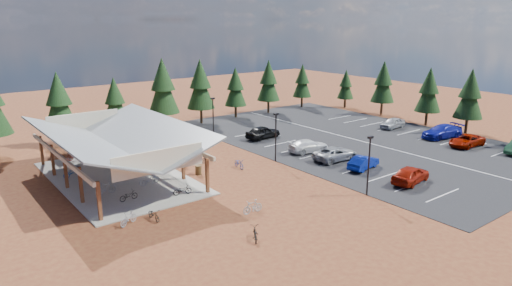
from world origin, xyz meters
name	(u,v)px	position (x,y,z in m)	size (l,w,h in m)	color
ground	(249,176)	(0.00, 0.00, 0.00)	(140.00, 140.00, 0.00)	#5B2517
asphalt_lot	(354,139)	(18.50, 3.00, 0.02)	(27.00, 44.00, 0.04)	black
concrete_pad	(118,178)	(-10.00, 7.00, 0.05)	(10.60, 18.60, 0.10)	gray
bike_pavilion	(115,139)	(-10.00, 7.00, 3.82)	(11.65, 19.40, 4.97)	#522317
lamp_post_0	(369,162)	(5.00, -10.00, 2.98)	(0.50, 0.25, 5.14)	black
lamp_post_1	(276,134)	(5.00, 2.00, 2.98)	(0.50, 0.25, 5.14)	black
lamp_post_2	(213,115)	(5.00, 14.00, 2.98)	(0.50, 0.25, 5.14)	black
trash_bin_0	(198,170)	(-3.53, 3.29, 0.45)	(0.60, 0.60, 0.90)	#443218
trash_bin_1	(183,162)	(-3.51, 6.32, 0.45)	(0.60, 0.60, 0.90)	#443218
pine_2	(59,101)	(-10.73, 22.17, 5.30)	(3.73, 3.73, 8.68)	#382314
pine_3	(115,100)	(-3.98, 22.65, 4.58)	(3.22, 3.22, 7.50)	#382314
pine_4	(163,86)	(2.38, 22.03, 5.86)	(4.12, 4.12, 9.59)	#382314
pine_5	(200,84)	(8.28, 22.38, 5.56)	(3.91, 3.91, 9.11)	#382314
pine_6	(235,87)	(14.55, 22.77, 4.63)	(3.26, 3.26, 7.59)	#382314
pine_7	(269,81)	(20.72, 22.53, 5.09)	(3.58, 3.58, 8.33)	#382314
pine_8	(302,81)	(28.34, 22.93, 4.43)	(3.11, 3.11, 7.25)	#382314
pine_10	(470,94)	(32.57, -3.72, 5.15)	(3.62, 3.62, 8.43)	#382314
pine_11	(429,90)	(32.71, 2.17, 4.94)	(3.47, 3.47, 8.09)	#382314
pine_12	(383,82)	(33.76, 10.64, 5.09)	(3.58, 3.58, 8.34)	#382314
pine_13	(346,85)	(33.83, 18.20, 3.86)	(2.72, 2.72, 6.34)	#382314
bike_0	(129,196)	(-11.47, 0.96, 0.51)	(0.54, 1.56, 0.82)	black
bike_1	(105,188)	(-12.49, 3.40, 0.64)	(0.51, 1.80, 1.08)	gray
bike_2	(72,172)	(-13.37, 9.59, 0.59)	(0.65, 1.87, 0.98)	navy
bike_3	(75,155)	(-11.54, 14.80, 0.63)	(0.50, 1.78, 1.07)	maroon
bike_4	(182,190)	(-7.39, -0.61, 0.51)	(0.55, 1.57, 0.83)	black
bike_5	(149,179)	(-8.61, 3.28, 0.63)	(0.50, 1.77, 1.06)	#96989E
bike_6	(128,171)	(-8.99, 7.08, 0.51)	(0.55, 1.57, 0.83)	navy
bike_7	(118,152)	(-7.53, 13.41, 0.66)	(0.52, 1.85, 1.11)	maroon
bike_8	(154,215)	(-11.40, -3.56, 0.42)	(0.56, 1.61, 0.84)	black
bike_9	(128,218)	(-13.20, -3.20, 0.51)	(0.48, 1.71, 1.03)	#9B9CA3
bike_12	(255,234)	(-7.40, -10.65, 0.45)	(0.60, 1.73, 0.91)	black
bike_13	(253,207)	(-4.88, -7.06, 0.53)	(0.50, 1.77, 1.06)	#A0A4A9
bike_14	(239,163)	(0.71, 2.55, 0.48)	(0.64, 1.84, 0.97)	navy
bike_15	(170,157)	(-3.84, 8.53, 0.52)	(0.49, 1.74, 1.04)	#9F1B0F
bike_16	(208,158)	(-0.78, 6.06, 0.43)	(0.57, 1.62, 0.85)	black
car_0	(411,174)	(10.46, -10.48, 0.83)	(1.86, 4.63, 1.58)	#961606
car_1	(363,162)	(10.26, -5.26, 0.71)	(1.41, 4.04, 1.33)	navy
car_2	(336,154)	(10.23, -1.57, 0.75)	(2.35, 5.10, 1.42)	gray
car_3	(308,146)	(10.13, 2.40, 0.74)	(1.95, 4.80, 1.39)	white
car_4	(263,132)	(9.80, 10.17, 0.84)	(1.88, 4.67, 1.59)	black
car_6	(467,141)	(26.38, -7.18, 0.72)	(2.25, 4.87, 1.35)	#841000
car_7	(442,131)	(27.68, -3.27, 0.86)	(2.30, 5.67, 1.64)	#0F168D
car_8	(393,123)	(27.26, 3.77, 0.75)	(1.67, 4.15, 1.41)	#A9ACB1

